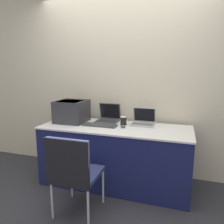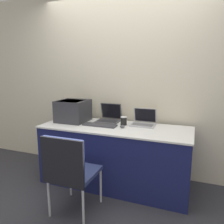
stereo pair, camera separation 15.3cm
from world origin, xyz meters
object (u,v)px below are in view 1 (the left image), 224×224
laptop_right (143,121)px  external_keyboard (100,125)px  printer (72,110)px  coffee_cup (123,121)px  laptop_left (108,118)px  mouse (123,126)px  chair (73,169)px

laptop_right → external_keyboard: size_ratio=0.69×
printer → coffee_cup: bearing=3.9°
external_keyboard → coffee_cup: (0.28, 0.15, 0.05)m
laptop_left → mouse: laptop_left is taller
laptop_left → mouse: size_ratio=5.15×
laptop_left → laptop_right: 0.50m
laptop_left → external_keyboard: laptop_left is taller
laptop_left → laptop_right: laptop_left is taller
mouse → chair: (-0.31, -0.76, -0.26)m
printer → laptop_left: printer is taller
laptop_right → mouse: laptop_right is taller
printer → chair: printer is taller
mouse → chair: 0.86m
laptop_right → coffee_cup: bearing=-159.8°
external_keyboard → chair: size_ratio=0.51×
printer → laptop_left: bearing=19.6°
chair → laptop_right: bearing=62.5°
printer → laptop_left: 0.51m
printer → chair: bearing=-62.3°
printer → coffee_cup: size_ratio=3.65×
printer → coffee_cup: (0.73, 0.05, -0.11)m
laptop_right → external_keyboard: 0.58m
coffee_cup → mouse: (0.03, -0.16, -0.04)m
laptop_left → chair: bearing=-91.1°
laptop_right → coffee_cup: laptop_right is taller
laptop_left → chair: size_ratio=0.35×
laptop_left → laptop_right: (0.50, -0.03, -0.01)m
laptop_left → external_keyboard: (-0.02, -0.27, -0.04)m
printer → laptop_left: size_ratio=1.32×
external_keyboard → coffee_cup: bearing=28.8°
chair → printer: bearing=117.7°
laptop_right → chair: 1.17m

